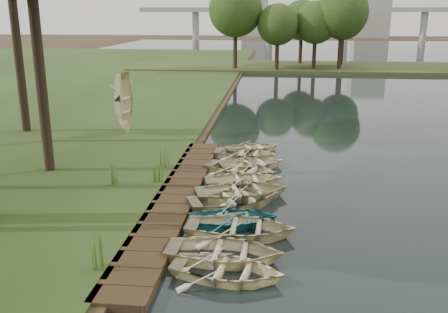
# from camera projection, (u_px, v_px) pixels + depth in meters

# --- Properties ---
(ground) EXTENTS (300.00, 300.00, 0.00)m
(ground) POSITION_uv_depth(u_px,v_px,m) (216.00, 202.00, 20.06)
(ground) COLOR #3D2F1D
(boardwalk) EXTENTS (1.60, 16.00, 0.30)m
(boardwalk) POSITION_uv_depth(u_px,v_px,m) (177.00, 197.00, 20.18)
(boardwalk) COLOR #382716
(boardwalk) RESTS_ON ground
(peninsula) EXTENTS (50.00, 14.00, 0.45)m
(peninsula) POSITION_uv_depth(u_px,v_px,m) (319.00, 67.00, 66.96)
(peninsula) COLOR #39451E
(peninsula) RESTS_ON ground
(far_trees) EXTENTS (45.60, 5.60, 8.80)m
(far_trees) POSITION_uv_depth(u_px,v_px,m) (296.00, 20.00, 65.57)
(far_trees) COLOR black
(far_trees) RESTS_ON peninsula
(bridge) EXTENTS (95.90, 4.00, 8.60)m
(bridge) POSITION_uv_depth(u_px,v_px,m) (316.00, 13.00, 131.50)
(bridge) COLOR #A5A5A0
(bridge) RESTS_ON ground
(building_a) EXTENTS (10.00, 8.00, 18.00)m
(building_a) POSITION_uv_depth(u_px,v_px,m) (372.00, 6.00, 148.30)
(building_a) COLOR #A5A5A0
(building_a) RESTS_ON ground
(building_b) EXTENTS (8.00, 8.00, 12.00)m
(building_b) POSITION_uv_depth(u_px,v_px,m) (255.00, 17.00, 157.41)
(building_b) COLOR #A5A5A0
(building_b) RESTS_ON ground
(rowboat_0) EXTENTS (3.63, 2.85, 0.68)m
(rowboat_0) POSITION_uv_depth(u_px,v_px,m) (227.00, 267.00, 14.11)
(rowboat_0) COLOR beige
(rowboat_0) RESTS_ON water
(rowboat_1) EXTENTS (3.75, 2.74, 0.76)m
(rowboat_1) POSITION_uv_depth(u_px,v_px,m) (224.00, 249.00, 15.11)
(rowboat_1) COLOR beige
(rowboat_1) RESTS_ON water
(rowboat_2) EXTENTS (3.84, 2.79, 0.78)m
(rowboat_2) POSITION_uv_depth(u_px,v_px,m) (240.00, 225.00, 16.78)
(rowboat_2) COLOR beige
(rowboat_2) RESTS_ON water
(rowboat_3) EXTENTS (3.57, 2.83, 0.67)m
(rowboat_3) POSITION_uv_depth(u_px,v_px,m) (233.00, 217.00, 17.64)
(rowboat_3) COLOR teal
(rowboat_3) RESTS_ON water
(rowboat_4) EXTENTS (4.45, 3.90, 0.77)m
(rowboat_4) POSITION_uv_depth(u_px,v_px,m) (235.00, 197.00, 19.36)
(rowboat_4) COLOR beige
(rowboat_4) RESTS_ON water
(rowboat_5) EXTENTS (4.51, 3.77, 0.80)m
(rowboat_5) POSITION_uv_depth(u_px,v_px,m) (243.00, 189.00, 20.19)
(rowboat_5) COLOR beige
(rowboat_5) RESTS_ON water
(rowboat_6) EXTENTS (3.87, 3.13, 0.71)m
(rowboat_6) POSITION_uv_depth(u_px,v_px,m) (244.00, 178.00, 21.64)
(rowboat_6) COLOR beige
(rowboat_6) RESTS_ON water
(rowboat_7) EXTENTS (4.17, 3.60, 0.73)m
(rowboat_7) POSITION_uv_depth(u_px,v_px,m) (240.00, 167.00, 23.19)
(rowboat_7) COLOR beige
(rowboat_7) RESTS_ON water
(rowboat_8) EXTENTS (3.83, 3.31, 0.66)m
(rowboat_8) POSITION_uv_depth(u_px,v_px,m) (252.00, 162.00, 24.08)
(rowboat_8) COLOR beige
(rowboat_8) RESTS_ON water
(rowboat_9) EXTENTS (3.64, 2.82, 0.69)m
(rowboat_9) POSITION_uv_depth(u_px,v_px,m) (245.00, 152.00, 25.78)
(rowboat_9) COLOR beige
(rowboat_9) RESTS_ON water
(rowboat_10) EXTENTS (3.65, 3.20, 0.63)m
(rowboat_10) POSITION_uv_depth(u_px,v_px,m) (253.00, 146.00, 27.00)
(rowboat_10) COLOR beige
(rowboat_10) RESTS_ON water
(stored_rowboat) EXTENTS (4.03, 3.16, 0.76)m
(stored_rowboat) POSITION_uv_depth(u_px,v_px,m) (126.00, 127.00, 30.18)
(stored_rowboat) COLOR beige
(stored_rowboat) RESTS_ON bank
(reeds_0) EXTENTS (0.60, 0.60, 1.02)m
(reeds_0) POSITION_uv_depth(u_px,v_px,m) (96.00, 252.00, 14.10)
(reeds_0) COLOR #3F661E
(reeds_0) RESTS_ON bank
(reeds_1) EXTENTS (0.60, 0.60, 1.08)m
(reeds_1) POSITION_uv_depth(u_px,v_px,m) (112.00, 172.00, 21.15)
(reeds_1) COLOR #3F661E
(reeds_1) RESTS_ON bank
(reeds_2) EXTENTS (0.60, 0.60, 1.02)m
(reeds_2) POSITION_uv_depth(u_px,v_px,m) (160.00, 170.00, 21.42)
(reeds_2) COLOR #3F661E
(reeds_2) RESTS_ON bank
(reeds_3) EXTENTS (0.60, 0.60, 0.90)m
(reeds_3) POSITION_uv_depth(u_px,v_px,m) (164.00, 157.00, 23.58)
(reeds_3) COLOR #3F661E
(reeds_3) RESTS_ON bank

